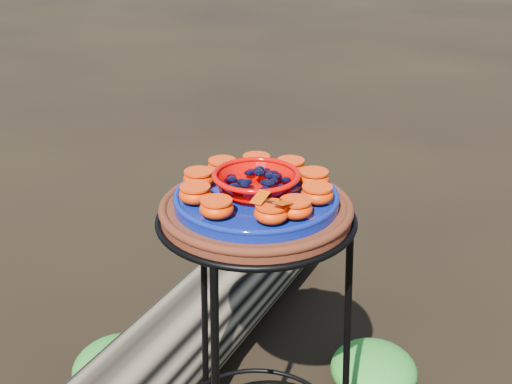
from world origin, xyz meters
TOP-DOWN VIEW (x-y plane):
  - plant_stand at (0.00, 0.00)m, footprint 0.44×0.44m
  - terracotta_saucer at (0.00, 0.00)m, footprint 0.38×0.38m
  - cobalt_plate at (0.00, 0.00)m, footprint 0.33×0.33m
  - red_bowl at (0.00, 0.00)m, footprint 0.16×0.16m
  - glass_gems at (0.00, 0.00)m, footprint 0.13×0.13m
  - orange_half_0 at (-0.05, -0.11)m, footprint 0.06×0.06m
  - orange_half_1 at (-0.00, -0.12)m, footprint 0.06×0.06m
  - orange_half_2 at (0.07, -0.10)m, footprint 0.06×0.06m
  - orange_half_3 at (0.11, -0.04)m, footprint 0.06×0.06m
  - orange_half_4 at (0.12, 0.03)m, footprint 0.06×0.06m
  - orange_half_5 at (0.07, 0.10)m, footprint 0.06×0.06m
  - orange_half_6 at (0.00, 0.12)m, footprint 0.06×0.06m
  - orange_half_7 at (-0.07, 0.10)m, footprint 0.06×0.06m
  - orange_half_8 at (-0.11, 0.04)m, footprint 0.06×0.06m
  - orange_half_9 at (-0.12, -0.03)m, footprint 0.06×0.06m
  - butterfly at (-0.05, -0.11)m, footprint 0.10×0.08m
  - driftwood_log at (0.11, 0.44)m, footprint 1.45×0.96m
  - foliage_right at (0.46, 0.04)m, footprint 0.25×0.25m
  - foliage_back at (-0.11, 0.48)m, footprint 0.28×0.28m

SIDE VIEW (x-z plane):
  - foliage_right at x=0.46m, z-range 0.00..0.12m
  - foliage_back at x=-0.11m, z-range 0.00..0.14m
  - driftwood_log at x=0.11m, z-range 0.00..0.27m
  - plant_stand at x=0.00m, z-range 0.00..0.70m
  - terracotta_saucer at x=0.00m, z-range 0.70..0.73m
  - cobalt_plate at x=0.00m, z-range 0.73..0.75m
  - orange_half_0 at x=-0.05m, z-range 0.75..0.79m
  - orange_half_1 at x=0.00m, z-range 0.75..0.79m
  - orange_half_2 at x=0.07m, z-range 0.75..0.79m
  - orange_half_3 at x=0.11m, z-range 0.75..0.79m
  - orange_half_4 at x=0.12m, z-range 0.75..0.79m
  - orange_half_5 at x=0.07m, z-range 0.75..0.79m
  - orange_half_6 at x=0.00m, z-range 0.75..0.79m
  - orange_half_7 at x=-0.07m, z-range 0.75..0.79m
  - orange_half_8 at x=-0.11m, z-range 0.75..0.79m
  - orange_half_9 at x=-0.12m, z-range 0.75..0.79m
  - red_bowl at x=0.00m, z-range 0.75..0.80m
  - butterfly at x=-0.05m, z-range 0.79..0.80m
  - glass_gems at x=0.00m, z-range 0.80..0.82m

